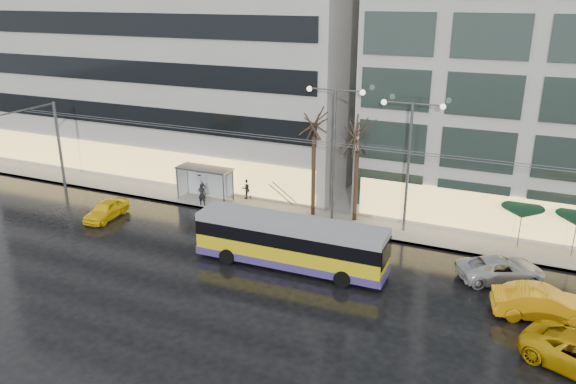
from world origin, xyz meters
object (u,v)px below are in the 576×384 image
Objects in this scene: taxi_a at (106,210)px; trolleybus at (290,244)px; street_lamp_near at (334,136)px; bus_shelter at (202,175)px.

trolleybus is at bearing -9.95° from taxi_a.
street_lamp_near reaches higher than taxi_a.
bus_shelter is 7.34m from taxi_a.
street_lamp_near is at bearing 0.63° from bus_shelter.
bus_shelter is 1.11× the size of taxi_a.
bus_shelter is at bearing 50.52° from taxi_a.
street_lamp_near is (10.38, 0.11, 4.03)m from bus_shelter.
taxi_a is at bearing -157.53° from street_lamp_near.
bus_shelter reaches higher than taxi_a.
bus_shelter is at bearing 144.99° from trolleybus.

